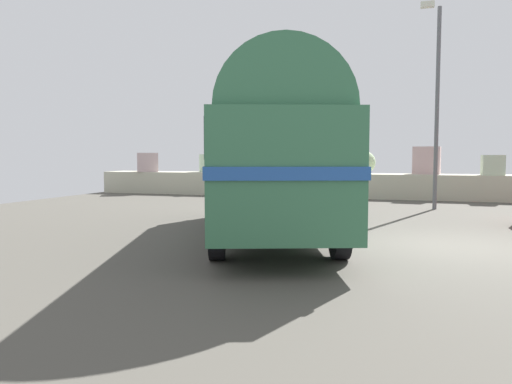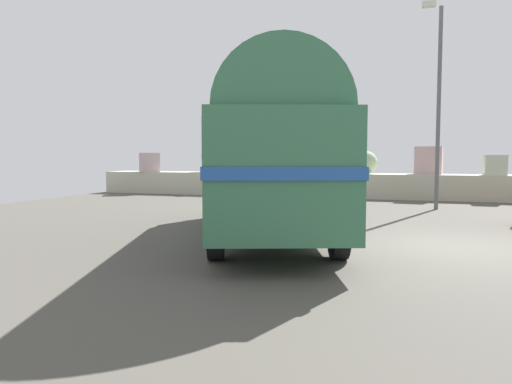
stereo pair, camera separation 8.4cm
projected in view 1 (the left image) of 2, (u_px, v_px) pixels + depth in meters
The scene contains 4 objects.
ground at pixel (446, 247), 10.10m from camera, with size 32.00×26.00×0.02m.
breakwater at pixel (428, 183), 21.29m from camera, with size 31.36×2.12×2.31m.
vintage_coach at pixel (271, 149), 11.24m from camera, with size 5.04×8.90×3.70m.
lamp_post at pixel (436, 97), 16.83m from camera, with size 0.71×0.87×7.01m.
Camera 1 is at (-0.83, -10.71, 1.87)m, focal length 34.18 mm.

